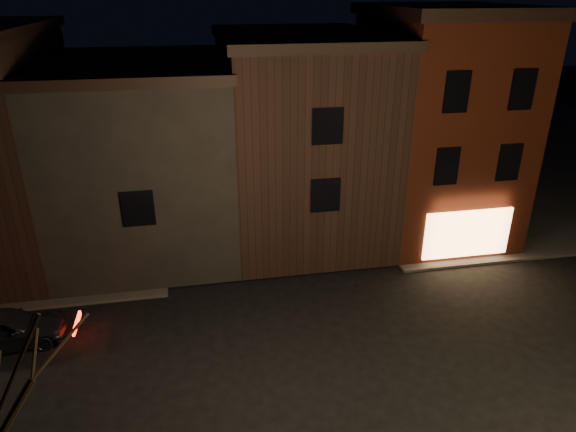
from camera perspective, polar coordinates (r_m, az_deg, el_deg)
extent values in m
plane|color=black|center=(17.57, 3.50, -16.10)|extent=(120.00, 120.00, 0.00)
cube|color=#2D2B28|center=(42.01, 23.99, 6.49)|extent=(30.00, 30.00, 0.12)
cube|color=#4B190D|center=(25.98, 16.15, 9.37)|extent=(6.00, 8.00, 10.00)
cube|color=black|center=(25.24, 17.60, 20.93)|extent=(6.50, 8.50, 0.50)
cube|color=#FFB972|center=(23.86, 19.30, -1.86)|extent=(4.00, 0.12, 2.20)
cube|color=black|center=(24.90, 1.29, 8.50)|extent=(7.00, 10.00, 9.00)
cube|color=black|center=(24.06, 1.40, 19.34)|extent=(7.30, 10.30, 0.40)
cube|color=black|center=(24.64, -15.55, 6.23)|extent=(7.50, 10.00, 8.00)
cube|color=black|center=(23.75, -16.71, 15.90)|extent=(7.80, 10.30, 0.40)
imported|color=black|center=(20.35, -29.13, -10.91)|extent=(4.16, 2.06, 1.36)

